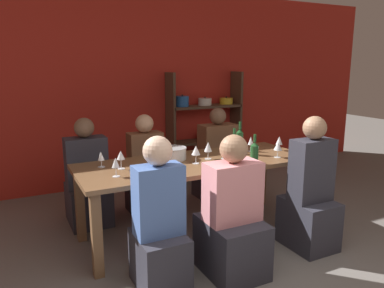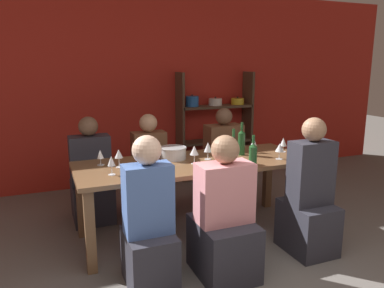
% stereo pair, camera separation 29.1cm
% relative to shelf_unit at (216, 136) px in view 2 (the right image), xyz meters
% --- Properties ---
extents(wall_back_red, '(8.80, 0.06, 2.70)m').
position_rel_shelf_unit_xyz_m(wall_back_red, '(-1.22, 0.20, 0.74)').
color(wall_back_red, red).
rests_on(wall_back_red, ground_plane).
extents(shelf_unit, '(1.15, 0.30, 1.57)m').
position_rel_shelf_unit_xyz_m(shelf_unit, '(0.00, 0.00, 0.00)').
color(shelf_unit, '#4C3828').
rests_on(shelf_unit, ground_plane).
extents(dining_table, '(2.31, 0.87, 0.76)m').
position_rel_shelf_unit_xyz_m(dining_table, '(-1.06, -1.74, 0.05)').
color(dining_table, brown).
rests_on(dining_table, ground_plane).
extents(mixing_bowl, '(0.27, 0.27, 0.12)m').
position_rel_shelf_unit_xyz_m(mixing_bowl, '(-1.24, -1.58, 0.21)').
color(mixing_bowl, '#B7BABC').
rests_on(mixing_bowl, dining_table).
extents(wine_bottle_green, '(0.08, 0.08, 0.33)m').
position_rel_shelf_unit_xyz_m(wine_bottle_green, '(-0.75, -1.93, 0.27)').
color(wine_bottle_green, '#1E4C23').
rests_on(wine_bottle_green, dining_table).
extents(wine_bottle_dark, '(0.07, 0.07, 0.34)m').
position_rel_shelf_unit_xyz_m(wine_bottle_dark, '(-0.52, -1.68, 0.28)').
color(wine_bottle_dark, '#1E4C23').
rests_on(wine_bottle_dark, dining_table).
extents(wine_bottle_amber, '(0.08, 0.08, 0.29)m').
position_rel_shelf_unit_xyz_m(wine_bottle_amber, '(-0.65, -2.11, 0.26)').
color(wine_bottle_amber, '#1E4C23').
rests_on(wine_bottle_amber, dining_table).
extents(wine_glass_white_a, '(0.07, 0.07, 0.17)m').
position_rel_shelf_unit_xyz_m(wine_glass_white_a, '(-1.91, -1.90, 0.26)').
color(wine_glass_white_a, white).
rests_on(wine_glass_white_a, dining_table).
extents(wine_glass_white_b, '(0.07, 0.07, 0.15)m').
position_rel_shelf_unit_xyz_m(wine_glass_white_b, '(-0.05, -1.74, 0.25)').
color(wine_glass_white_b, white).
rests_on(wine_glass_white_b, dining_table).
extents(wine_glass_white_c, '(0.07, 0.07, 0.17)m').
position_rel_shelf_unit_xyz_m(wine_glass_white_c, '(-0.77, -1.79, 0.26)').
color(wine_glass_white_c, white).
rests_on(wine_glass_white_c, dining_table).
extents(wine_glass_empty_a, '(0.08, 0.08, 0.18)m').
position_rel_shelf_unit_xyz_m(wine_glass_empty_a, '(-0.47, -1.57, 0.27)').
color(wine_glass_empty_a, white).
rests_on(wine_glass_empty_a, dining_table).
extents(wine_glass_empty_b, '(0.08, 0.08, 0.17)m').
position_rel_shelf_unit_xyz_m(wine_glass_empty_b, '(-1.12, -1.83, 0.27)').
color(wine_glass_empty_b, white).
rests_on(wine_glass_empty_b, dining_table).
extents(wine_glass_red_a, '(0.07, 0.07, 0.16)m').
position_rel_shelf_unit_xyz_m(wine_glass_red_a, '(-0.35, -1.64, 0.25)').
color(wine_glass_red_a, white).
rests_on(wine_glass_red_a, dining_table).
extents(wine_glass_red_b, '(0.08, 0.08, 0.16)m').
position_rel_shelf_unit_xyz_m(wine_glass_red_b, '(-0.26, -1.99, 0.25)').
color(wine_glass_red_b, white).
rests_on(wine_glass_red_b, dining_table).
extents(wine_glass_white_d, '(0.08, 0.08, 0.17)m').
position_rel_shelf_unit_xyz_m(wine_glass_white_d, '(-1.80, -1.69, 0.27)').
color(wine_glass_white_d, white).
rests_on(wine_glass_white_d, dining_table).
extents(wine_glass_white_e, '(0.07, 0.07, 0.15)m').
position_rel_shelf_unit_xyz_m(wine_glass_white_e, '(-1.95, -1.55, 0.24)').
color(wine_glass_white_e, white).
rests_on(wine_glass_white_e, dining_table).
extents(wine_glass_red_c, '(0.08, 0.08, 0.17)m').
position_rel_shelf_unit_xyz_m(wine_glass_red_c, '(-0.93, -1.73, 0.26)').
color(wine_glass_red_c, white).
rests_on(wine_glass_red_c, dining_table).
extents(cell_phone, '(0.12, 0.17, 0.01)m').
position_rel_shelf_unit_xyz_m(cell_phone, '(-0.86, -2.00, 0.15)').
color(cell_phone, black).
rests_on(cell_phone, dining_table).
extents(person_near_a, '(0.44, 0.54, 1.16)m').
position_rel_shelf_unit_xyz_m(person_near_a, '(-1.15, -2.53, -0.20)').
color(person_near_a, '#2D2D38').
rests_on(person_near_a, ground_plane).
extents(person_far_a, '(0.45, 0.56, 1.16)m').
position_rel_shelf_unit_xyz_m(person_far_a, '(-0.37, -0.96, -0.20)').
color(person_far_a, '#2D2D38').
rests_on(person_far_a, ground_plane).
extents(person_near_b, '(0.38, 0.48, 1.24)m').
position_rel_shelf_unit_xyz_m(person_near_b, '(-0.26, -2.46, -0.16)').
color(person_near_b, '#2D2D38').
rests_on(person_near_b, ground_plane).
extents(person_far_b, '(0.37, 0.47, 1.14)m').
position_rel_shelf_unit_xyz_m(person_far_b, '(-1.33, -1.00, -0.19)').
color(person_far_b, '#2D2D38').
rests_on(person_far_b, ground_plane).
extents(person_near_c, '(0.36, 0.45, 1.18)m').
position_rel_shelf_unit_xyz_m(person_near_c, '(-1.74, -2.44, -0.17)').
color(person_near_c, '#2D2D38').
rests_on(person_near_c, ground_plane).
extents(person_far_c, '(0.42, 0.53, 1.14)m').
position_rel_shelf_unit_xyz_m(person_far_c, '(-1.98, -0.98, -0.20)').
color(person_far_c, '#2D2D38').
rests_on(person_far_c, ground_plane).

